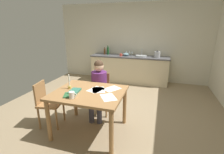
# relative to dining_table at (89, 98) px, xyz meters

# --- Properties ---
(ground_plane) EXTENTS (5.20, 5.20, 0.04)m
(ground_plane) POSITION_rel_dining_table_xyz_m (0.11, 0.76, -0.69)
(ground_plane) COLOR #937F60
(wall_back) EXTENTS (5.20, 0.12, 2.60)m
(wall_back) POSITION_rel_dining_table_xyz_m (0.11, 3.36, 0.63)
(wall_back) COLOR beige
(wall_back) RESTS_ON ground
(kitchen_counter) EXTENTS (2.59, 0.64, 0.90)m
(kitchen_counter) POSITION_rel_dining_table_xyz_m (0.11, 3.00, -0.22)
(kitchen_counter) COLOR beige
(kitchen_counter) RESTS_ON ground
(dining_table) EXTENTS (1.19, 0.99, 0.78)m
(dining_table) POSITION_rel_dining_table_xyz_m (0.00, 0.00, 0.00)
(dining_table) COLOR #9E7042
(dining_table) RESTS_ON ground
(chair_at_table) EXTENTS (0.45, 0.45, 0.87)m
(chair_at_table) POSITION_rel_dining_table_xyz_m (-0.08, 0.74, -0.18)
(chair_at_table) COLOR #9E7042
(chair_at_table) RESTS_ON ground
(person_seated) EXTENTS (0.38, 0.62, 1.19)m
(person_seated) POSITION_rel_dining_table_xyz_m (-0.06, 0.59, 0.01)
(person_seated) COLOR #592666
(person_seated) RESTS_ON ground
(chair_side_empty) EXTENTS (0.47, 0.47, 0.86)m
(chair_side_empty) POSITION_rel_dining_table_xyz_m (-0.86, -0.03, -0.19)
(chair_side_empty) COLOR #9E7042
(chair_side_empty) RESTS_ON ground
(coffee_mug) EXTENTS (0.13, 0.09, 0.11)m
(coffee_mug) POSITION_rel_dining_table_xyz_m (-0.13, -0.32, 0.16)
(coffee_mug) COLOR white
(coffee_mug) RESTS_ON dining_table
(candlestick) EXTENTS (0.06, 0.06, 0.26)m
(candlestick) POSITION_rel_dining_table_xyz_m (-0.39, 0.03, 0.18)
(candlestick) COLOR gold
(candlestick) RESTS_ON dining_table
(book_magazine) EXTENTS (0.18, 0.26, 0.03)m
(book_magazine) POSITION_rel_dining_table_xyz_m (-0.23, -0.08, 0.13)
(book_magazine) COLOR #316E59
(book_magazine) RESTS_ON dining_table
(book_cookery) EXTENTS (0.19, 0.24, 0.02)m
(book_cookery) POSITION_rel_dining_table_xyz_m (-0.25, -0.25, 0.12)
(book_cookery) COLOR #2C6236
(book_cookery) RESTS_ON dining_table
(paper_letter) EXTENTS (0.32, 0.36, 0.00)m
(paper_letter) POSITION_rel_dining_table_xyz_m (0.13, 0.12, 0.11)
(paper_letter) COLOR white
(paper_letter) RESTS_ON dining_table
(paper_bill) EXTENTS (0.34, 0.36, 0.00)m
(paper_bill) POSITION_rel_dining_table_xyz_m (0.34, 0.24, 0.11)
(paper_bill) COLOR white
(paper_bill) RESTS_ON dining_table
(paper_envelope) EXTENTS (0.34, 0.36, 0.00)m
(paper_envelope) POSITION_rel_dining_table_xyz_m (0.39, -0.13, 0.11)
(paper_envelope) COLOR white
(paper_envelope) RESTS_ON dining_table
(paper_receipt) EXTENTS (0.29, 0.34, 0.00)m
(paper_receipt) POSITION_rel_dining_table_xyz_m (0.08, 0.12, 0.11)
(paper_receipt) COLOR white
(paper_receipt) RESTS_ON dining_table
(sink_unit) EXTENTS (0.36, 0.36, 0.24)m
(sink_unit) POSITION_rel_dining_table_xyz_m (0.49, 3.00, 0.25)
(sink_unit) COLOR #B2B7BC
(sink_unit) RESTS_ON kitchen_counter
(bottle_oil) EXTENTS (0.06, 0.06, 0.25)m
(bottle_oil) POSITION_rel_dining_table_xyz_m (-0.78, 3.04, 0.34)
(bottle_oil) COLOR #593319
(bottle_oil) RESTS_ON kitchen_counter
(bottle_vinegar) EXTENTS (0.08, 0.08, 0.31)m
(bottle_vinegar) POSITION_rel_dining_table_xyz_m (-0.67, 3.08, 0.36)
(bottle_vinegar) COLOR #194C23
(bottle_vinegar) RESTS_ON kitchen_counter
(mixing_bowl) EXTENTS (0.20, 0.20, 0.09)m
(mixing_bowl) POSITION_rel_dining_table_xyz_m (-0.02, 3.01, 0.28)
(mixing_bowl) COLOR #668C99
(mixing_bowl) RESTS_ON kitchen_counter
(stovetop_kettle) EXTENTS (0.18, 0.18, 0.22)m
(stovetop_kettle) POSITION_rel_dining_table_xyz_m (1.00, 3.00, 0.33)
(stovetop_kettle) COLOR #B7BABF
(stovetop_kettle) RESTS_ON kitchen_counter
(wine_glass_near_sink) EXTENTS (0.07, 0.07, 0.15)m
(wine_glass_near_sink) POSITION_rel_dining_table_xyz_m (0.16, 3.15, 0.34)
(wine_glass_near_sink) COLOR silver
(wine_glass_near_sink) RESTS_ON kitchen_counter
(wine_glass_by_kettle) EXTENTS (0.07, 0.07, 0.15)m
(wine_glass_by_kettle) POSITION_rel_dining_table_xyz_m (0.07, 3.15, 0.34)
(wine_glass_by_kettle) COLOR silver
(wine_glass_by_kettle) RESTS_ON kitchen_counter
(wine_glass_back_left) EXTENTS (0.07, 0.07, 0.15)m
(wine_glass_back_left) POSITION_rel_dining_table_xyz_m (-0.03, 3.15, 0.34)
(wine_glass_back_left) COLOR silver
(wine_glass_back_left) RESTS_ON kitchen_counter
(teacup_on_counter) EXTENTS (0.12, 0.08, 0.09)m
(teacup_on_counter) POSITION_rel_dining_table_xyz_m (-0.15, 2.85, 0.28)
(teacup_on_counter) COLOR #D84C3F
(teacup_on_counter) RESTS_ON kitchen_counter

